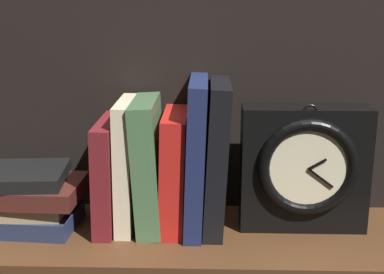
{
  "coord_description": "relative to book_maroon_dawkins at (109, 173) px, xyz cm",
  "views": [
    {
      "loc": [
        7.06,
        -82.56,
        39.11
      ],
      "look_at": [
        4.48,
        2.96,
        15.8
      ],
      "focal_mm": 49.73,
      "sensor_mm": 36.0,
      "label": 1
    }
  ],
  "objects": [
    {
      "name": "ground_plane",
      "position": [
        9.8,
        -2.96,
        -10.5
      ],
      "size": [
        82.73,
        25.2,
        2.5
      ],
      "primitive_type": "cube",
      "color": "#4C2D19"
    },
    {
      "name": "book_navy_bierce",
      "position": [
        14.97,
        0.0,
        3.46
      ],
      "size": [
        3.82,
        16.88,
        25.51
      ],
      "primitive_type": "cube",
      "rotation": [
        0.0,
        0.03,
        0.0
      ],
      "color": "#192147",
      "rests_on": "ground_plane"
    },
    {
      "name": "book_green_romantic",
      "position": [
        6.92,
        0.0,
        1.75
      ],
      "size": [
        5.15,
        15.07,
        22.18
      ],
      "primitive_type": "cube",
      "rotation": [
        0.0,
        -0.05,
        0.0
      ],
      "color": "#476B44",
      "rests_on": "ground_plane"
    },
    {
      "name": "back_panel",
      "position": [
        9.8,
        9.04,
        10.74
      ],
      "size": [
        82.73,
        1.2,
        39.98
      ],
      "primitive_type": "cube",
      "color": "black",
      "rests_on": "ground_plane"
    },
    {
      "name": "book_stack_side",
      "position": [
        -13.7,
        -1.96,
        -3.82
      ],
      "size": [
        18.56,
        13.54,
        10.5
      ],
      "color": "#232D4C",
      "rests_on": "ground_plane"
    },
    {
      "name": "framed_clock",
      "position": [
        33.1,
        -0.79,
        1.55
      ],
      "size": [
        21.14,
        7.78,
        22.16
      ],
      "color": "black",
      "rests_on": "ground_plane"
    },
    {
      "name": "book_black_skeptic",
      "position": [
        18.39,
        0.0,
        3.29
      ],
      "size": [
        4.46,
        15.67,
        25.2
      ],
      "primitive_type": "cube",
      "rotation": [
        0.0,
        0.05,
        0.0
      ],
      "color": "black",
      "rests_on": "ground_plane"
    },
    {
      "name": "book_maroon_dawkins",
      "position": [
        0.0,
        0.0,
        0.0
      ],
      "size": [
        3.44,
        15.65,
        18.55
      ],
      "primitive_type": "cube",
      "rotation": [
        0.0,
        0.02,
        0.0
      ],
      "color": "maroon",
      "rests_on": "ground_plane"
    },
    {
      "name": "book_cream_twain",
      "position": [
        3.23,
        0.0,
        1.69
      ],
      "size": [
        2.99,
        13.91,
        21.91
      ],
      "primitive_type": "cube",
      "rotation": [
        0.0,
        0.01,
        0.0
      ],
      "color": "beige",
      "rests_on": "ground_plane"
    },
    {
      "name": "book_red_requiem",
      "position": [
        11.22,
        0.0,
        0.67
      ],
      "size": [
        4.57,
        14.98,
        19.96
      ],
      "primitive_type": "cube",
      "rotation": [
        0.0,
        0.03,
        0.0
      ],
      "color": "red",
      "rests_on": "ground_plane"
    }
  ]
}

